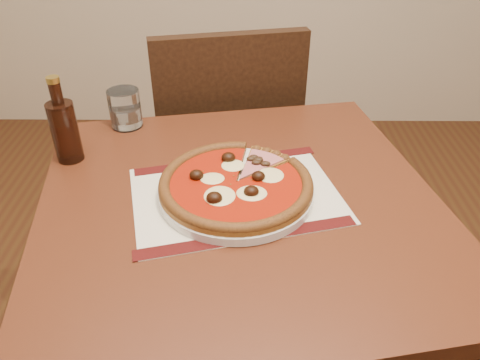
{
  "coord_description": "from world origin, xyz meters",
  "views": [
    {
      "loc": [
        -0.72,
        0.41,
        1.31
      ],
      "look_at": [
        -0.72,
        1.2,
        0.78
      ],
      "focal_mm": 35.0,
      "sensor_mm": 36.0,
      "label": 1
    }
  ],
  "objects_px": {
    "water_glass": "(125,108)",
    "bottle": "(64,129)",
    "table": "(240,236)",
    "plate": "(236,191)",
    "chair_far": "(225,144)",
    "pizza": "(236,183)"
  },
  "relations": [
    {
      "from": "water_glass",
      "to": "bottle",
      "type": "relative_size",
      "value": 0.49
    },
    {
      "from": "table",
      "to": "plate",
      "type": "xyz_separation_m",
      "value": [
        -0.01,
        0.01,
        0.11
      ]
    },
    {
      "from": "bottle",
      "to": "plate",
      "type": "bearing_deg",
      "value": -20.31
    },
    {
      "from": "bottle",
      "to": "chair_far",
      "type": "bearing_deg",
      "value": 53.21
    },
    {
      "from": "water_glass",
      "to": "bottle",
      "type": "distance_m",
      "value": 0.19
    },
    {
      "from": "chair_far",
      "to": "pizza",
      "type": "relative_size",
      "value": 3.01
    },
    {
      "from": "plate",
      "to": "bottle",
      "type": "relative_size",
      "value": 1.59
    },
    {
      "from": "chair_far",
      "to": "bottle",
      "type": "relative_size",
      "value": 4.73
    },
    {
      "from": "plate",
      "to": "pizza",
      "type": "xyz_separation_m",
      "value": [
        -0.0,
        -0.0,
        0.02
      ]
    },
    {
      "from": "plate",
      "to": "pizza",
      "type": "height_order",
      "value": "pizza"
    },
    {
      "from": "pizza",
      "to": "bottle",
      "type": "distance_m",
      "value": 0.41
    },
    {
      "from": "chair_far",
      "to": "water_glass",
      "type": "relative_size",
      "value": 9.65
    },
    {
      "from": "pizza",
      "to": "water_glass",
      "type": "height_order",
      "value": "water_glass"
    },
    {
      "from": "plate",
      "to": "chair_far",
      "type": "bearing_deg",
      "value": 94.47
    },
    {
      "from": "chair_far",
      "to": "plate",
      "type": "xyz_separation_m",
      "value": [
        0.05,
        -0.59,
        0.23
      ]
    },
    {
      "from": "table",
      "to": "water_glass",
      "type": "distance_m",
      "value": 0.45
    },
    {
      "from": "table",
      "to": "bottle",
      "type": "xyz_separation_m",
      "value": [
        -0.39,
        0.15,
        0.18
      ]
    },
    {
      "from": "chair_far",
      "to": "plate",
      "type": "relative_size",
      "value": 2.97
    },
    {
      "from": "plate",
      "to": "table",
      "type": "bearing_deg",
      "value": -42.98
    },
    {
      "from": "plate",
      "to": "bottle",
      "type": "height_order",
      "value": "bottle"
    },
    {
      "from": "chair_far",
      "to": "plate",
      "type": "distance_m",
      "value": 0.63
    },
    {
      "from": "table",
      "to": "water_glass",
      "type": "relative_size",
      "value": 9.6
    }
  ]
}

